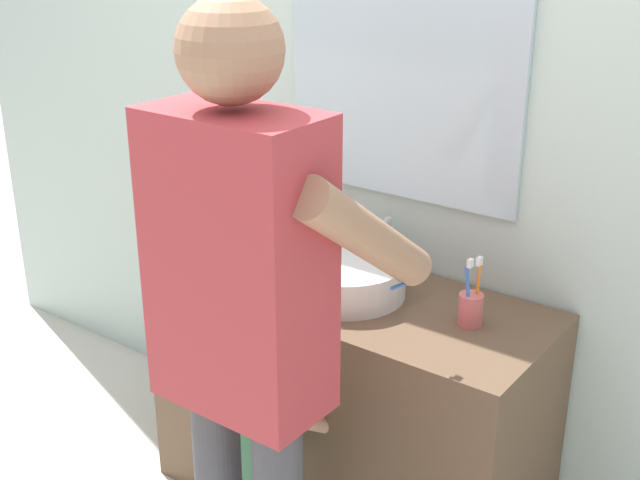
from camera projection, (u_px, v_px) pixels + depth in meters
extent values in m
cube|color=silver|center=(409.00, 100.00, 2.60)|extent=(4.40, 0.08, 2.70)
cube|color=silver|center=(401.00, 78.00, 2.53)|extent=(0.82, 0.02, 0.75)
cube|color=brown|center=(347.00, 402.00, 2.71)|extent=(1.27, 0.54, 0.81)
cylinder|color=silver|center=(345.00, 278.00, 2.53)|extent=(0.37, 0.37, 0.11)
cylinder|color=beige|center=(345.00, 276.00, 2.53)|extent=(0.30, 0.30, 0.09)
cylinder|color=#B7BABF|center=(387.00, 244.00, 2.69)|extent=(0.03, 0.03, 0.18)
cylinder|color=#B7BABF|center=(377.00, 226.00, 2.61)|extent=(0.02, 0.12, 0.02)
cylinder|color=#B7BABF|center=(368.00, 257.00, 2.75)|extent=(0.04, 0.04, 0.05)
cylinder|color=#B7BABF|center=(405.00, 267.00, 2.67)|extent=(0.04, 0.04, 0.05)
cylinder|color=#D86666|center=(470.00, 310.00, 2.34)|extent=(0.07, 0.07, 0.09)
cylinder|color=orange|center=(477.00, 292.00, 2.33)|extent=(0.02, 0.02, 0.17)
cube|color=white|center=(479.00, 261.00, 2.29)|extent=(0.01, 0.02, 0.02)
cylinder|color=blue|center=(468.00, 294.00, 2.31)|extent=(0.03, 0.02, 0.17)
cube|color=white|center=(470.00, 263.00, 2.28)|extent=(0.01, 0.02, 0.02)
cube|color=#427F56|center=(266.00, 432.00, 2.36)|extent=(0.18, 0.10, 0.31)
sphere|color=#D8A884|center=(264.00, 366.00, 2.28)|extent=(0.10, 0.10, 0.10)
cylinder|color=#D8A884|center=(258.00, 400.00, 2.47)|extent=(0.04, 0.22, 0.17)
cylinder|color=#D8A884|center=(311.00, 423.00, 2.36)|extent=(0.04, 0.22, 0.17)
cube|color=#B7383D|center=(239.00, 264.00, 1.86)|extent=(0.41, 0.23, 0.71)
sphere|color=#A87A5B|center=(230.00, 50.00, 1.68)|extent=(0.23, 0.23, 0.23)
cylinder|color=#A87A5B|center=(221.00, 198.00, 2.10)|extent=(0.10, 0.49, 0.38)
cylinder|color=#A87A5B|center=(367.00, 236.00, 1.85)|extent=(0.10, 0.49, 0.38)
cylinder|color=blue|center=(406.00, 283.00, 2.06)|extent=(0.01, 0.14, 0.03)
cube|color=white|center=(422.00, 269.00, 2.11)|extent=(0.01, 0.02, 0.02)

